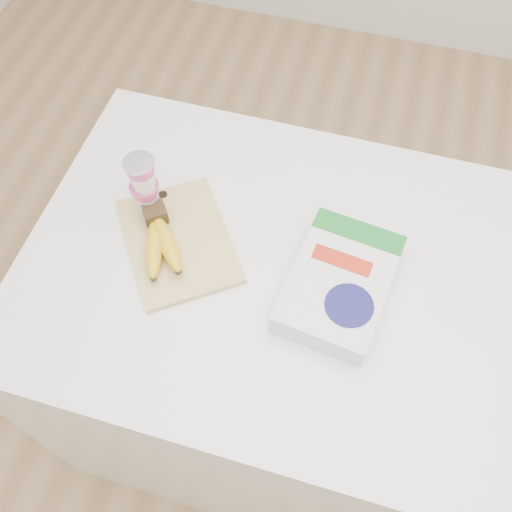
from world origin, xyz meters
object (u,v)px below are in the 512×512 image
(cutting_board, at_px, (178,241))
(cereal_box, at_px, (339,283))
(table, at_px, (294,354))
(bananas, at_px, (160,240))
(yogurt_stack, at_px, (144,184))

(cutting_board, height_order, cereal_box, cereal_box)
(table, distance_m, bananas, 0.57)
(table, height_order, yogurt_stack, yogurt_stack)
(bananas, bearing_deg, table, 5.09)
(table, relative_size, cereal_box, 3.99)
(table, bearing_deg, cutting_board, -179.51)
(bananas, distance_m, cereal_box, 0.38)
(table, bearing_deg, cereal_box, -17.20)
(cutting_board, relative_size, cereal_box, 0.95)
(table, height_order, bananas, bananas)
(table, relative_size, yogurt_stack, 7.85)
(bananas, height_order, yogurt_stack, yogurt_stack)
(table, bearing_deg, bananas, -174.91)
(yogurt_stack, xyz_separation_m, cereal_box, (0.44, -0.08, -0.07))
(table, xyz_separation_m, cereal_box, (0.07, -0.02, 0.48))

